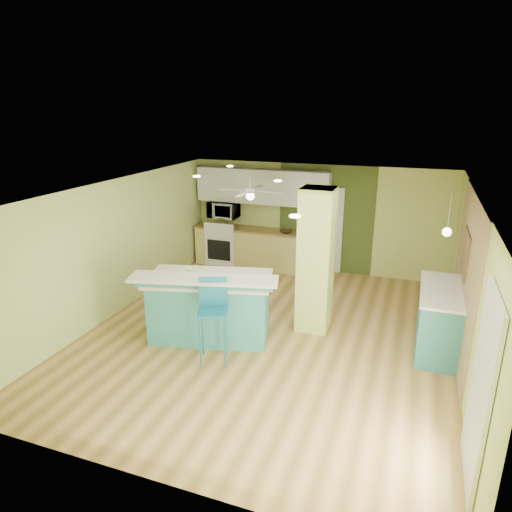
# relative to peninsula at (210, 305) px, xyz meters

# --- Properties ---
(floor) EXTENTS (6.00, 7.00, 0.01)m
(floor) POSITION_rel_peninsula_xyz_m (0.92, 0.42, -0.58)
(floor) COLOR olive
(floor) RESTS_ON ground
(ceiling) EXTENTS (6.00, 7.00, 0.01)m
(ceiling) POSITION_rel_peninsula_xyz_m (0.92, 0.42, 1.93)
(ceiling) COLOR white
(ceiling) RESTS_ON wall_back
(wall_back) EXTENTS (6.00, 0.01, 2.50)m
(wall_back) POSITION_rel_peninsula_xyz_m (0.92, 3.92, 0.68)
(wall_back) COLOR #C0CE6E
(wall_back) RESTS_ON floor
(wall_front) EXTENTS (6.00, 0.01, 2.50)m
(wall_front) POSITION_rel_peninsula_xyz_m (0.92, -3.09, 0.68)
(wall_front) COLOR #C0CE6E
(wall_front) RESTS_ON floor
(wall_left) EXTENTS (0.01, 7.00, 2.50)m
(wall_left) POSITION_rel_peninsula_xyz_m (-2.09, 0.42, 0.68)
(wall_left) COLOR #C0CE6E
(wall_left) RESTS_ON floor
(wall_right) EXTENTS (0.01, 7.00, 2.50)m
(wall_right) POSITION_rel_peninsula_xyz_m (3.92, 0.42, 0.68)
(wall_right) COLOR #C0CE6E
(wall_right) RESTS_ON floor
(wood_panel) EXTENTS (0.02, 3.40, 2.50)m
(wood_panel) POSITION_rel_peninsula_xyz_m (3.91, 1.02, 0.68)
(wood_panel) COLOR #917452
(wood_panel) RESTS_ON floor
(olive_accent) EXTENTS (2.20, 0.02, 2.50)m
(olive_accent) POSITION_rel_peninsula_xyz_m (1.12, 3.90, 0.68)
(olive_accent) COLOR #425321
(olive_accent) RESTS_ON floor
(interior_door) EXTENTS (0.82, 0.05, 2.00)m
(interior_door) POSITION_rel_peninsula_xyz_m (1.12, 3.88, 0.43)
(interior_door) COLOR silver
(interior_door) RESTS_ON floor
(french_door) EXTENTS (0.04, 1.08, 2.10)m
(french_door) POSITION_rel_peninsula_xyz_m (3.89, -1.88, 0.48)
(french_door) COLOR silver
(french_door) RESTS_ON floor
(column) EXTENTS (0.55, 0.55, 2.50)m
(column) POSITION_rel_peninsula_xyz_m (1.57, 0.92, 0.68)
(column) COLOR #C0D663
(column) RESTS_ON floor
(kitchen_run) EXTENTS (3.25, 0.63, 0.94)m
(kitchen_run) POSITION_rel_peninsula_xyz_m (-0.38, 3.62, -0.10)
(kitchen_run) COLOR #C9BE69
(kitchen_run) RESTS_ON floor
(stove) EXTENTS (0.76, 0.66, 1.08)m
(stove) POSITION_rel_peninsula_xyz_m (-1.33, 3.61, -0.11)
(stove) COLOR white
(stove) RESTS_ON floor
(upper_cabinets) EXTENTS (3.20, 0.34, 0.80)m
(upper_cabinets) POSITION_rel_peninsula_xyz_m (-0.38, 3.74, 1.38)
(upper_cabinets) COLOR silver
(upper_cabinets) RESTS_ON wall_back
(microwave) EXTENTS (0.70, 0.48, 0.39)m
(microwave) POSITION_rel_peninsula_xyz_m (-1.33, 3.62, 0.78)
(microwave) COLOR white
(microwave) RESTS_ON wall_back
(ceiling_fan) EXTENTS (1.41, 1.41, 0.61)m
(ceiling_fan) POSITION_rel_peninsula_xyz_m (-0.18, 2.42, 1.51)
(ceiling_fan) COLOR silver
(ceiling_fan) RESTS_ON ceiling
(pendant_lamp) EXTENTS (0.14, 0.14, 0.69)m
(pendant_lamp) POSITION_rel_peninsula_xyz_m (3.57, 1.17, 1.31)
(pendant_lamp) COLOR silver
(pendant_lamp) RESTS_ON ceiling
(wall_decor) EXTENTS (0.03, 0.90, 0.70)m
(wall_decor) POSITION_rel_peninsula_xyz_m (3.88, 1.22, 0.98)
(wall_decor) COLOR brown
(wall_decor) RESTS_ON wood_panel
(peninsula) EXTENTS (2.40, 1.72, 1.24)m
(peninsula) POSITION_rel_peninsula_xyz_m (0.00, 0.00, 0.00)
(peninsula) COLOR teal
(peninsula) RESTS_ON floor
(bar_stool) EXTENTS (0.56, 0.56, 1.31)m
(bar_stool) POSITION_rel_peninsula_xyz_m (0.36, -0.63, 0.31)
(bar_stool) COLOR teal
(bar_stool) RESTS_ON floor
(side_counter) EXTENTS (0.68, 1.61, 1.04)m
(side_counter) POSITION_rel_peninsula_xyz_m (3.62, 0.87, -0.05)
(side_counter) COLOR teal
(side_counter) RESTS_ON floor
(fruit_bowl) EXTENTS (0.33, 0.33, 0.07)m
(fruit_bowl) POSITION_rel_peninsula_xyz_m (0.28, 3.53, 0.41)
(fruit_bowl) COLOR #362416
(fruit_bowl) RESTS_ON kitchen_run
(canister) EXTENTS (0.13, 0.13, 0.16)m
(canister) POSITION_rel_peninsula_xyz_m (-0.27, -0.11, 0.58)
(canister) COLOR gold
(canister) RESTS_ON peninsula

